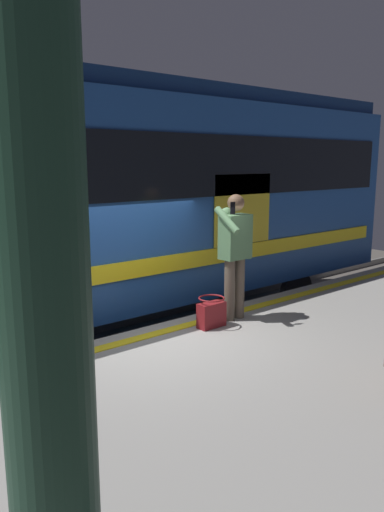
{
  "coord_description": "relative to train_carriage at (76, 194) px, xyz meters",
  "views": [
    {
      "loc": [
        3.29,
        4.98,
        3.05
      ],
      "look_at": [
        -0.58,
        0.3,
        1.88
      ],
      "focal_mm": 34.45,
      "sensor_mm": 36.0,
      "label": 1
    }
  ],
  "objects": [
    {
      "name": "handbag",
      "position": [
        -0.56,
        2.47,
        -1.4
      ],
      "size": [
        0.37,
        0.33,
        0.39
      ],
      "color": "maroon",
      "rests_on": "platform"
    },
    {
      "name": "track_rail_near",
      "position": [
        0.14,
        0.71,
        -2.48
      ],
      "size": [
        21.65,
        0.08,
        0.16
      ],
      "primitive_type": "cube",
      "color": "slate",
      "rests_on": "ground"
    },
    {
      "name": "ground_plane",
      "position": [
        0.14,
        1.93,
        -2.56
      ],
      "size": [
        24.98,
        24.98,
        0.0
      ],
      "primitive_type": "plane",
      "color": "#4C4742"
    },
    {
      "name": "track_rail_far",
      "position": [
        0.14,
        -0.72,
        -2.48
      ],
      "size": [
        21.65,
        0.08,
        0.16
      ],
      "primitive_type": "cube",
      "color": "slate",
      "rests_on": "ground"
    },
    {
      "name": "safety_line",
      "position": [
        0.14,
        2.23,
        -1.58
      ],
      "size": [
        16.32,
        0.16,
        0.01
      ],
      "primitive_type": "cube",
      "color": "yellow",
      "rests_on": "platform"
    },
    {
      "name": "station_column",
      "position": [
        2.64,
        4.97,
        0.23
      ],
      "size": [
        0.41,
        0.41,
        3.63
      ],
      "primitive_type": "cylinder",
      "color": "#1E3F2D",
      "rests_on": "platform"
    },
    {
      "name": "passenger",
      "position": [
        -1.02,
        2.4,
        -0.61
      ],
      "size": [
        0.57,
        0.55,
        1.66
      ],
      "color": "brown",
      "rests_on": "platform"
    },
    {
      "name": "platform",
      "position": [
        0.14,
        3.95,
        -2.07
      ],
      "size": [
        16.66,
        4.04,
        0.98
      ],
      "primitive_type": "cube",
      "color": "gray",
      "rests_on": "ground"
    },
    {
      "name": "train_carriage",
      "position": [
        0.0,
        0.0,
        0.0
      ],
      "size": [
        12.05,
        2.94,
        4.05
      ],
      "color": "#1E478C",
      "rests_on": "ground"
    }
  ]
}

